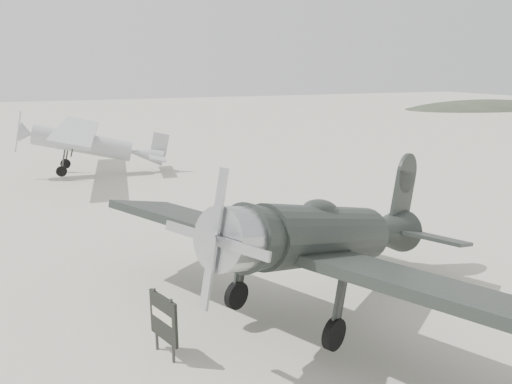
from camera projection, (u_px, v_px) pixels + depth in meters
ground at (317, 237)px, 17.60m from camera, size 160.00×160.00×0.00m
hill_northeast at (485, 108)px, 71.93m from camera, size 32.00×16.00×5.20m
lowwing_monoplane at (330, 236)px, 11.60m from camera, size 9.06×11.27×3.78m
highwing_monoplane at (89, 140)px, 27.14m from camera, size 7.84×11.01×3.11m
sign_board at (164, 319)px, 10.16m from camera, size 0.37×0.94×1.40m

